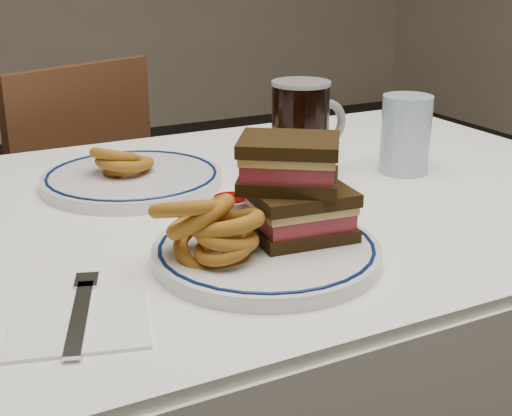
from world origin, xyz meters
name	(u,v)px	position (x,y,z in m)	size (l,w,h in m)	color
dining_table	(251,259)	(0.00, 0.00, 0.64)	(1.27, 0.87, 0.75)	white
chair_far	(63,216)	(-0.13, 0.81, 0.47)	(0.52, 0.52, 0.86)	#412515
main_plate	(266,252)	(-0.09, -0.22, 0.76)	(0.28, 0.28, 0.02)	silver
reuben_sandwich	(295,188)	(-0.04, -0.20, 0.83)	(0.16, 0.15, 0.13)	black
onion_rings_main	(211,228)	(-0.16, -0.22, 0.80)	(0.14, 0.12, 0.11)	brown
ketchup_ramekin	(231,208)	(-0.09, -0.12, 0.79)	(0.06, 0.06, 0.03)	white
beer_mug	(302,129)	(0.13, 0.06, 0.83)	(0.14, 0.10, 0.16)	black
water_glass	(406,134)	(0.30, 0.00, 0.82)	(0.08, 0.08, 0.13)	#A3C0D3
far_plate	(132,178)	(-0.14, 0.14, 0.76)	(0.29, 0.29, 0.02)	silver
onion_rings_far	(122,162)	(-0.16, 0.15, 0.79)	(0.11, 0.09, 0.07)	brown
napkin_fork	(80,318)	(-0.33, -0.27, 0.75)	(0.17, 0.19, 0.01)	white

